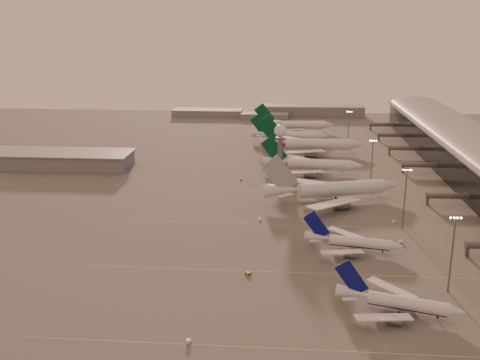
{
  "coord_description": "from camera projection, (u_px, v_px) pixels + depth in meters",
  "views": [
    {
      "loc": [
        7.07,
        -160.41,
        79.99
      ],
      "look_at": [
        -12.48,
        81.94,
        10.85
      ],
      "focal_mm": 42.0,
      "sensor_mm": 36.0,
      "label": 1
    }
  ],
  "objects": [
    {
      "name": "gsv_truck_c",
      "position": [
        261.0,
        218.0,
        233.07
      ],
      "size": [
        5.04,
        2.82,
        1.92
      ],
      "color": "white",
      "rests_on": "ground"
    },
    {
      "name": "greentail_d",
      "position": [
        295.0,
        127.0,
        418.66
      ],
      "size": [
        59.52,
        47.92,
        21.61
      ],
      "color": "silver",
      "rests_on": "ground"
    },
    {
      "name": "taxiway_markings",
      "position": [
        339.0,
        225.0,
        227.59
      ],
      "size": [
        180.0,
        185.25,
        0.02
      ],
      "color": "gold",
      "rests_on": "ground"
    },
    {
      "name": "ground",
      "position": [
        259.0,
        285.0,
        176.22
      ],
      "size": [
        700.0,
        700.0,
        0.0
      ],
      "primitive_type": "plane",
      "color": "#5E5B5B",
      "rests_on": "ground"
    },
    {
      "name": "distant_horizon",
      "position": [
        280.0,
        112.0,
        486.69
      ],
      "size": [
        165.0,
        37.5,
        9.0
      ],
      "color": "slate",
      "rests_on": "ground"
    },
    {
      "name": "gsv_catering_b",
      "position": [
        394.0,
        218.0,
        229.37
      ],
      "size": [
        5.3,
        2.84,
        4.18
      ],
      "color": "white",
      "rests_on": "ground"
    },
    {
      "name": "narrowbody_mid",
      "position": [
        353.0,
        243.0,
        201.84
      ],
      "size": [
        35.41,
        28.01,
        13.95
      ],
      "color": "silver",
      "rests_on": "ground"
    },
    {
      "name": "narrowbody_near",
      "position": [
        398.0,
        304.0,
        158.56
      ],
      "size": [
        35.32,
        27.78,
        14.16
      ],
      "color": "silver",
      "rests_on": "ground"
    },
    {
      "name": "greentail_a",
      "position": [
        312.0,
        166.0,
        305.47
      ],
      "size": [
        55.43,
        44.64,
        20.13
      ],
      "color": "silver",
      "rests_on": "ground"
    },
    {
      "name": "greentail_b",
      "position": [
        311.0,
        146.0,
        350.97
      ],
      "size": [
        66.31,
        53.55,
        24.08
      ],
      "color": "silver",
      "rests_on": "ground"
    },
    {
      "name": "hangar",
      "position": [
        60.0,
        159.0,
        318.55
      ],
      "size": [
        82.0,
        27.0,
        8.5
      ],
      "color": "slate",
      "rests_on": "ground"
    },
    {
      "name": "gsv_truck_b",
      "position": [
        402.0,
        240.0,
        209.05
      ],
      "size": [
        5.75,
        2.36,
        2.28
      ],
      "color": "white",
      "rests_on": "ground"
    },
    {
      "name": "radar_tower",
      "position": [
        280.0,
        141.0,
        285.16
      ],
      "size": [
        6.4,
        6.4,
        31.1
      ],
      "color": "#585B60",
      "rests_on": "ground"
    },
    {
      "name": "greentail_c",
      "position": [
        290.0,
        137.0,
        383.73
      ],
      "size": [
        53.03,
        42.84,
        19.27
      ],
      "color": "silver",
      "rests_on": "ground"
    },
    {
      "name": "gsv_truck_a",
      "position": [
        190.0,
        339.0,
        144.05
      ],
      "size": [
        6.05,
        3.02,
        2.33
      ],
      "color": "white",
      "rests_on": "ground"
    },
    {
      "name": "gsv_tug_hangar",
      "position": [
        352.0,
        164.0,
        323.49
      ],
      "size": [
        4.0,
        2.59,
        1.1
      ],
      "color": "gold",
      "rests_on": "ground"
    },
    {
      "name": "widebody_white",
      "position": [
        332.0,
        192.0,
        257.77
      ],
      "size": [
        64.36,
        50.85,
        23.27
      ],
      "color": "silver",
      "rests_on": "ground"
    },
    {
      "name": "mast_a",
      "position": [
        452.0,
        250.0,
        167.98
      ],
      "size": [
        3.6,
        0.56,
        25.0
      ],
      "color": "#585B60",
      "rests_on": "ground"
    },
    {
      "name": "gsv_tug_far",
      "position": [
        314.0,
        195.0,
        265.74
      ],
      "size": [
        3.47,
        4.23,
        1.05
      ],
      "color": "#5A5D5F",
      "rests_on": "ground"
    },
    {
      "name": "mast_b",
      "position": [
        405.0,
        195.0,
        220.94
      ],
      "size": [
        3.6,
        0.56,
        25.0
      ],
      "color": "#585B60",
      "rests_on": "ground"
    },
    {
      "name": "mast_c",
      "position": [
        372.0,
        162.0,
        274.06
      ],
      "size": [
        3.6,
        0.56,
        25.0
      ],
      "color": "#585B60",
      "rests_on": "ground"
    },
    {
      "name": "gsv_tug_mid",
      "position": [
        248.0,
        274.0,
        183.03
      ],
      "size": [
        3.78,
        3.64,
        0.94
      ],
      "color": "gold",
      "rests_on": "ground"
    },
    {
      "name": "mast_d",
      "position": [
        348.0,
        128.0,
        360.5
      ],
      "size": [
        3.6,
        0.56,
        25.0
      ],
      "color": "#585B60",
      "rests_on": "ground"
    },
    {
      "name": "gsv_truck_d",
      "position": [
        241.0,
        178.0,
        292.14
      ],
      "size": [
        2.16,
        5.08,
        2.0
      ],
      "color": "#5A5D5F",
      "rests_on": "ground"
    }
  ]
}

